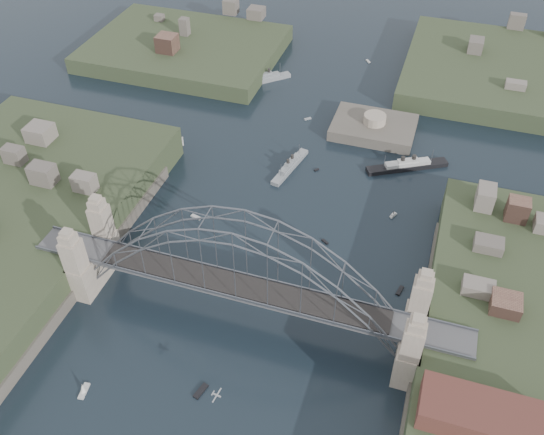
% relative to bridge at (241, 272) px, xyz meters
% --- Properties ---
extents(ground, '(500.00, 500.00, 0.00)m').
position_rel_bridge_xyz_m(ground, '(0.00, 0.00, -12.32)').
color(ground, black).
rests_on(ground, ground).
extents(bridge, '(84.00, 13.80, 24.60)m').
position_rel_bridge_xyz_m(bridge, '(0.00, 0.00, 0.00)').
color(bridge, '#505052').
rests_on(bridge, ground).
extents(headland_nw, '(60.00, 45.00, 9.00)m').
position_rel_bridge_xyz_m(headland_nw, '(-55.00, 95.00, -11.82)').
color(headland_nw, '#2E3A21').
rests_on(headland_nw, ground).
extents(headland_ne, '(70.00, 55.00, 9.50)m').
position_rel_bridge_xyz_m(headland_ne, '(50.00, 110.00, -11.57)').
color(headland_ne, '#2E3A21').
rests_on(headland_ne, ground).
extents(fort_island, '(22.00, 16.00, 9.40)m').
position_rel_bridge_xyz_m(fort_island, '(12.00, 70.00, -12.66)').
color(fort_island, '#4E483E').
rests_on(fort_island, ground).
extents(wharf_shed, '(20.00, 8.00, 4.00)m').
position_rel_bridge_xyz_m(wharf_shed, '(44.00, -14.00, -2.32)').
color(wharf_shed, '#592D26').
rests_on(wharf_shed, shore_east).
extents(naval_cruiser_near, '(5.27, 16.12, 4.80)m').
position_rel_bridge_xyz_m(naval_cruiser_near, '(-4.80, 47.32, -11.58)').
color(naval_cruiser_near, gray).
rests_on(naval_cruiser_near, ground).
extents(naval_cruiser_far, '(13.37, 12.66, 5.47)m').
position_rel_bridge_xyz_m(naval_cruiser_far, '(-24.58, 87.14, -11.47)').
color(naval_cruiser_far, gray).
rests_on(naval_cruiser_far, ground).
extents(ocean_liner, '(19.62, 12.64, 5.12)m').
position_rel_bridge_xyz_m(ocean_liner, '(23.14, 56.59, -11.53)').
color(ocean_liner, black).
rests_on(ocean_liner, ground).
extents(aeroplane, '(1.54, 2.84, 0.41)m').
position_rel_bridge_xyz_m(aeroplane, '(3.49, -21.40, -5.34)').
color(aeroplane, '#9EA2A5').
extents(small_boat_a, '(2.65, 1.43, 0.45)m').
position_rel_bridge_xyz_m(small_boat_a, '(-19.91, 23.09, -12.17)').
color(small_boat_a, beige).
rests_on(small_boat_a, ground).
extents(small_boat_b, '(1.77, 1.41, 0.45)m').
position_rel_bridge_xyz_m(small_boat_b, '(10.07, 24.43, -12.17)').
color(small_boat_b, beige).
rests_on(small_boat_b, ground).
extents(small_boat_c, '(1.80, 3.32, 0.45)m').
position_rel_bridge_xyz_m(small_boat_c, '(-1.24, -17.85, -12.17)').
color(small_boat_c, beige).
rests_on(small_boat_c, ground).
extents(small_boat_d, '(1.53, 2.18, 1.43)m').
position_rel_bridge_xyz_m(small_boat_d, '(22.85, 37.63, -12.04)').
color(small_boat_d, beige).
rests_on(small_boat_d, ground).
extents(small_boat_e, '(2.84, 3.84, 1.43)m').
position_rel_bridge_xyz_m(small_boat_e, '(-35.73, 49.52, -12.04)').
color(small_boat_e, beige).
rests_on(small_boat_e, ground).
extents(small_boat_f, '(1.23, 1.34, 0.45)m').
position_rel_bridge_xyz_m(small_boat_f, '(1.74, 48.75, -12.17)').
color(small_boat_f, beige).
rests_on(small_boat_f, ground).
extents(small_boat_h, '(1.96, 1.82, 0.45)m').
position_rel_bridge_xyz_m(small_boat_h, '(-6.62, 70.60, -12.17)').
color(small_boat_h, beige).
rests_on(small_boat_h, ground).
extents(small_boat_i, '(1.39, 2.69, 0.45)m').
position_rel_bridge_xyz_m(small_boat_i, '(27.81, 15.47, -12.17)').
color(small_boat_i, beige).
rests_on(small_boat_i, ground).
extents(small_boat_j, '(1.50, 3.25, 2.38)m').
position_rel_bridge_xyz_m(small_boat_j, '(-20.36, -24.09, -11.59)').
color(small_boat_j, beige).
rests_on(small_boat_j, ground).
extents(small_boat_k, '(1.83, 2.08, 0.45)m').
position_rel_bridge_xyz_m(small_boat_k, '(2.88, 109.44, -12.17)').
color(small_boat_k, beige).
rests_on(small_boat_k, ground).
extents(small_boat_l, '(1.42, 2.86, 0.45)m').
position_rel_bridge_xyz_m(small_boat_l, '(-43.97, 30.37, -12.17)').
color(small_boat_l, beige).
rests_on(small_boat_l, ground).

